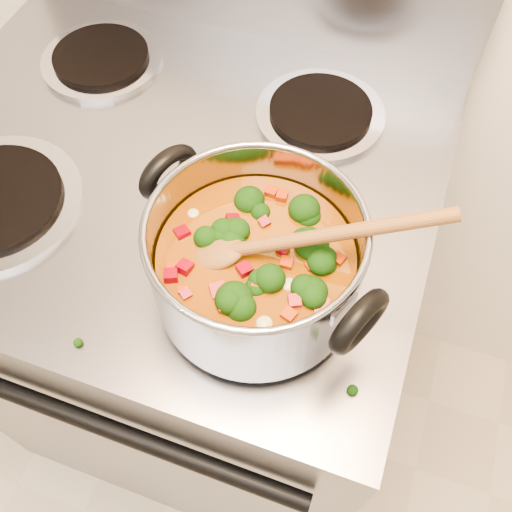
{
  "coord_description": "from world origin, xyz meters",
  "views": [
    {
      "loc": [
        0.28,
        0.69,
        1.52
      ],
      "look_at": [
        0.18,
        1.0,
        1.01
      ],
      "focal_mm": 40.0,
      "sensor_mm": 36.0,
      "label": 1
    }
  ],
  "objects": [
    {
      "name": "stockpot",
      "position": [
        0.18,
        0.99,
        1.0
      ],
      "size": [
        0.29,
        0.23,
        0.14
      ],
      "rotation": [
        0.0,
        0.0,
        -0.41
      ],
      "color": "#929299",
      "rests_on": "electric_range"
    },
    {
      "name": "wooden_spoon",
      "position": [
        0.19,
        1.0,
        1.03
      ],
      "size": [
        0.27,
        0.11,
        0.11
      ],
      "rotation": [
        0.0,
        0.0,
        0.3
      ],
      "color": "brown",
      "rests_on": "stockpot"
    },
    {
      "name": "cooktop_crumbs",
      "position": [
        0.11,
        1.07,
        0.92
      ],
      "size": [
        0.24,
        0.33,
        0.01
      ],
      "color": "black",
      "rests_on": "electric_range"
    },
    {
      "name": "electric_range",
      "position": [
        -0.02,
        1.16,
        0.47
      ],
      "size": [
        0.76,
        0.68,
        1.08
      ],
      "color": "gray",
      "rests_on": "ground"
    }
  ]
}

